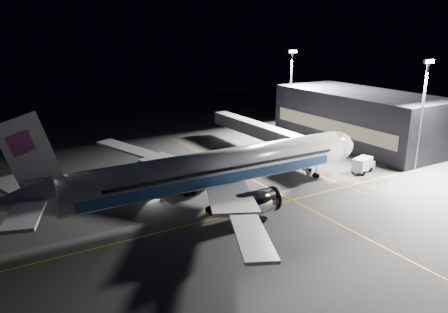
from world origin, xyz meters
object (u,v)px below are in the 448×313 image
baggage_tug (151,188)px  safety_cone_a (150,179)px  floodlight_mast_south (423,105)px  service_truck (364,164)px  jet_bridge (265,132)px  safety_cone_b (194,192)px  airliner (211,170)px  safety_cone_c (160,199)px  floodlight_mast_north (291,83)px

baggage_tug → safety_cone_a: 6.45m
floodlight_mast_south → safety_cone_a: size_ratio=31.73×
service_truck → baggage_tug: bearing=148.9°
jet_bridge → safety_cone_b: size_ratio=53.54×
airliner → floodlight_mast_south: size_ratio=2.97×
safety_cone_c → safety_cone_a: bearing=77.4°
service_truck → safety_cone_b: bearing=153.0°
floodlight_mast_south → safety_cone_c: floodlight_mast_south is taller
floodlight_mast_south → service_truck: size_ratio=3.50×
service_truck → safety_cone_a: size_ratio=9.07×
floodlight_mast_north → safety_cone_b: size_ratio=32.22×
safety_cone_a → safety_cone_c: (-2.24, -10.00, 0.00)m
service_truck → safety_cone_a: bearing=139.6°
floodlight_mast_south → safety_cone_b: floodlight_mast_south is taller
baggage_tug → safety_cone_c: size_ratio=4.54×
safety_cone_a → jet_bridge: bearing=8.3°
floodlight_mast_north → service_truck: floodlight_mast_north is taller
floodlight_mast_north → safety_cone_b: bearing=-146.4°
jet_bridge → safety_cone_a: jet_bridge is taller
service_truck → baggage_tug: service_truck is taller
safety_cone_a → floodlight_mast_north: bearing=21.5°
floodlight_mast_north → safety_cone_b: 51.96m
safety_cone_c → floodlight_mast_north: bearing=30.2°
airliner → floodlight_mast_north: 52.56m
safety_cone_c → safety_cone_b: bearing=0.0°
floodlight_mast_north → service_truck: size_ratio=3.50×
service_truck → floodlight_mast_south: bearing=-40.6°
airliner → safety_cone_b: 6.36m
service_truck → safety_cone_c: size_ratio=9.00×
jet_bridge → service_truck: (8.53, -19.90, -3.07)m
floodlight_mast_north → baggage_tug: bearing=-153.5°
jet_bridge → floodlight_mast_south: size_ratio=1.66×
floodlight_mast_south → baggage_tug: (-48.04, 14.01, -11.49)m
jet_bridge → airliner: bearing=-142.0°
baggage_tug → service_truck: bearing=-2.9°
jet_bridge → service_truck: bearing=-66.8°
floodlight_mast_south → baggage_tug: 51.34m
jet_bridge → safety_cone_a: size_ratio=52.73×
airliner → floodlight_mast_north: floodlight_mast_north is taller
floodlight_mast_north → safety_cone_c: floodlight_mast_north is taller
jet_bridge → baggage_tug: jet_bridge is taller
airliner → floodlight_mast_north: bearing=37.9°
airliner → service_truck: airliner is taller
safety_cone_b → jet_bridge: bearing=30.3°
baggage_tug → safety_cone_a: baggage_tug is taller
jet_bridge → floodlight_mast_north: size_ratio=1.66×
floodlight_mast_north → floodlight_mast_south: (0.00, -38.00, 0.00)m
airliner → floodlight_mast_south: (41.08, -6.01, 7.21)m
floodlight_mast_south → safety_cone_a: bearing=156.4°
airliner → safety_cone_c: (-6.92, 4.00, -4.83)m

